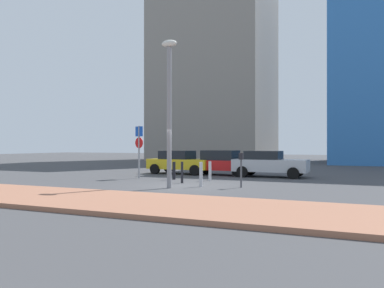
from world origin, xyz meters
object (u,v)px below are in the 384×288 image
object	(u,v)px
traffic_bollard_edge	(174,171)
traffic_bollard_far	(201,174)
parked_car_yellow	(180,162)
parking_meter	(241,165)
parked_car_red	(221,162)
traffic_bollard_near	(182,172)
traffic_bollard_mid	(210,171)
parking_sign_post	(139,145)
street_lamp	(169,100)
parked_car_silver	(269,163)

from	to	relation	value
traffic_bollard_edge	traffic_bollard_far	bearing A→B (deg)	-45.53
parked_car_yellow	parking_meter	size ratio (longest dim) A/B	2.76
parked_car_red	traffic_bollard_edge	world-z (taller)	parked_car_red
parked_car_red	traffic_bollard_near	distance (m)	5.64
traffic_bollard_near	traffic_bollard_mid	size ratio (longest dim) A/B	1.04
traffic_bollard_far	parking_sign_post	bearing A→B (deg)	151.15
traffic_bollard_near	traffic_bollard_edge	size ratio (longest dim) A/B	1.10
parking_sign_post	traffic_bollard_edge	size ratio (longest dim) A/B	3.07
parked_car_red	parking_sign_post	distance (m)	5.38
street_lamp	traffic_bollard_edge	bearing A→B (deg)	114.05
traffic_bollard_near	traffic_bollard_far	world-z (taller)	traffic_bollard_far
parked_car_red	parked_car_yellow	bearing A→B (deg)	-177.41
parked_car_silver	street_lamp	bearing A→B (deg)	-108.48
parked_car_yellow	traffic_bollard_edge	distance (m)	4.16
parked_car_yellow	traffic_bollard_edge	size ratio (longest dim) A/B	4.39
parked_car_red	traffic_bollard_edge	distance (m)	4.17
traffic_bollard_edge	parked_car_yellow	bearing A→B (deg)	111.47
street_lamp	traffic_bollard_near	distance (m)	3.96
street_lamp	traffic_bollard_near	world-z (taller)	street_lamp
parked_car_yellow	traffic_bollard_mid	distance (m)	5.08
traffic_bollard_edge	street_lamp	bearing A→B (deg)	-65.95
parked_car_silver	traffic_bollard_edge	xyz separation A→B (m)	(-4.25, -3.72, -0.31)
parked_car_yellow	traffic_bollard_mid	world-z (taller)	parked_car_yellow
street_lamp	traffic_bollard_mid	distance (m)	5.21
parking_sign_post	parking_meter	size ratio (longest dim) A/B	1.93
street_lamp	traffic_bollard_edge	world-z (taller)	street_lamp
parking_meter	traffic_bollard_far	distance (m)	1.82
street_lamp	traffic_bollard_far	bearing A→B (deg)	45.92
traffic_bollard_mid	traffic_bollard_far	bearing A→B (deg)	-75.80
traffic_bollard_mid	traffic_bollard_edge	xyz separation A→B (m)	(-1.99, -0.19, -0.03)
parked_car_red	parking_meter	distance (m)	7.21
parked_car_silver	traffic_bollard_mid	xyz separation A→B (m)	(-2.26, -3.53, -0.28)
traffic_bollard_mid	traffic_bollard_edge	bearing A→B (deg)	-174.56
traffic_bollard_near	parked_car_yellow	bearing A→B (deg)	116.88
parking_sign_post	traffic_bollard_mid	bearing A→B (deg)	4.50
parked_car_red	traffic_bollard_far	bearing A→B (deg)	-77.21
parked_car_red	traffic_bollard_near	bearing A→B (deg)	-89.34
parking_sign_post	parking_meter	world-z (taller)	parking_sign_post
parked_car_yellow	traffic_bollard_edge	bearing A→B (deg)	-68.53
parking_meter	traffic_bollard_near	xyz separation A→B (m)	(-3.21, 0.79, -0.45)
parked_car_yellow	parking_meter	bearing A→B (deg)	-46.39
parked_car_red	parking_meter	world-z (taller)	parked_car_red
parking_meter	traffic_bollard_edge	size ratio (longest dim) A/B	1.59
parking_meter	parked_car_yellow	bearing A→B (deg)	133.61
parked_car_yellow	parked_car_silver	bearing A→B (deg)	-1.44
parked_car_silver	parking_sign_post	size ratio (longest dim) A/B	1.45
parked_car_red	traffic_bollard_near	size ratio (longest dim) A/B	3.89
parked_car_red	traffic_bollard_far	world-z (taller)	parked_car_red
parked_car_silver	parked_car_yellow	bearing A→B (deg)	178.56
parked_car_red	parking_sign_post	size ratio (longest dim) A/B	1.40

